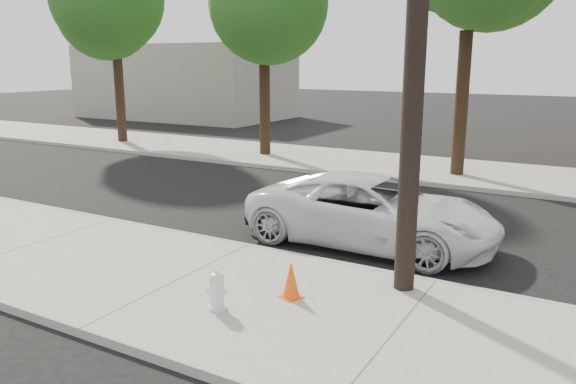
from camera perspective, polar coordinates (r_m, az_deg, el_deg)
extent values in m
plane|color=black|center=(13.69, 0.80, -3.53)|extent=(120.00, 120.00, 0.00)
cube|color=gray|center=(10.32, -10.97, -9.05)|extent=(90.00, 4.40, 0.15)
cube|color=gray|center=(21.31, 11.94, 2.47)|extent=(90.00, 5.00, 0.15)
cube|color=#9E9B93|center=(11.96, -4.09, -5.70)|extent=(90.00, 0.12, 0.16)
cube|color=gray|center=(41.06, -10.38, 10.99)|extent=(14.00, 8.00, 5.00)
cylinder|color=black|center=(9.22, 13.00, 17.29)|extent=(0.34, 0.34, 9.00)
cylinder|color=black|center=(28.20, -16.73, 9.53)|extent=(0.44, 0.44, 4.50)
sphere|color=#214A15|center=(28.24, -17.25, 17.13)|extent=(4.50, 4.50, 4.50)
cylinder|color=black|center=(23.28, -2.38, 9.09)|extent=(0.44, 0.44, 4.25)
sphere|color=#214A15|center=(23.29, -2.47, 17.77)|extent=(4.20, 4.20, 4.20)
cylinder|color=black|center=(19.81, 17.21, 8.53)|extent=(0.44, 0.44, 4.75)
imported|color=silver|center=(12.34, 8.57, -1.90)|extent=(5.45, 2.51, 1.51)
cylinder|color=silver|center=(9.04, -7.21, -11.52)|extent=(0.29, 0.29, 0.05)
cylinder|color=silver|center=(8.95, -7.25, -10.21)|extent=(0.22, 0.22, 0.50)
ellipsoid|color=silver|center=(8.84, -7.30, -8.61)|extent=(0.24, 0.24, 0.17)
cylinder|color=silver|center=(8.93, -7.26, -9.92)|extent=(0.33, 0.17, 0.10)
cylinder|color=silver|center=(8.93, -7.26, -9.92)|extent=(0.16, 0.19, 0.13)
cube|color=#FF550D|center=(9.38, 0.31, -10.58)|extent=(0.42, 0.42, 0.02)
cone|color=#FF550D|center=(9.26, 0.31, -8.85)|extent=(0.37, 0.37, 0.63)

